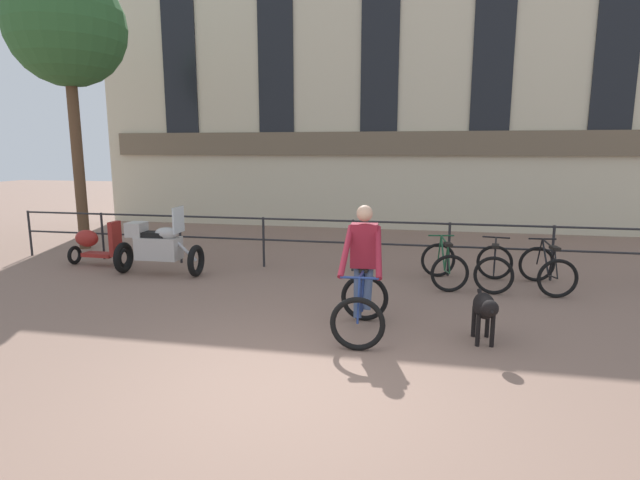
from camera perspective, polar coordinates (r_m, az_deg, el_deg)
The scene contains 11 objects.
ground_plane at distance 5.34m, azimuth -4.14°, elevation -16.79°, with size 60.00×60.00×0.00m, color #846656.
canal_railing at distance 10.01m, azimuth 3.78°, elevation 0.40°, with size 15.05×0.05×1.05m.
building_facade at distance 15.72m, azimuth 6.90°, elevation 16.79°, with size 18.00×0.72×8.47m.
cyclist_with_bike at distance 6.70m, azimuth 4.89°, elevation -4.15°, with size 0.72×1.19×1.70m.
dog at distance 6.65m, azimuth 18.34°, elevation -7.38°, with size 0.30×0.93×0.67m.
parked_motorcycle at distance 10.23m, azimuth -18.05°, elevation -0.71°, with size 1.67×0.65×1.35m.
parked_bicycle_near_lamp at distance 9.36m, azimuth 13.96°, elevation -2.78°, with size 0.83×1.20×0.86m.
parked_bicycle_mid_left at distance 9.45m, azimuth 19.28°, elevation -2.94°, with size 0.82×1.20×0.86m.
parked_bicycle_mid_right at distance 9.61m, azimuth 24.50°, elevation -3.08°, with size 0.77×1.17×0.86m.
parked_scooter at distance 11.51m, azimuth -24.19°, elevation -0.45°, with size 1.29×0.44×0.96m.
tree_canalside_left at distance 13.81m, azimuth -26.98°, elevation 20.69°, with size 2.68×2.68×6.55m.
Camera 1 is at (1.30, -4.58, 2.44)m, focal length 28.00 mm.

